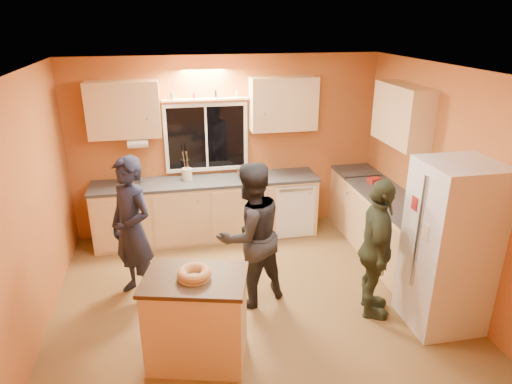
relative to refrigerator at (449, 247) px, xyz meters
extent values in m
plane|color=brown|center=(-1.89, 0.80, -0.90)|extent=(4.50, 4.50, 0.00)
cube|color=#B36B2E|center=(-1.89, 2.80, 0.40)|extent=(4.50, 0.04, 2.60)
cube|color=#B36B2E|center=(-1.89, -1.20, 0.40)|extent=(4.50, 0.04, 2.60)
cube|color=#B36B2E|center=(-4.14, 0.80, 0.40)|extent=(0.04, 4.00, 2.60)
cube|color=#B36B2E|center=(0.36, 0.80, 0.40)|extent=(0.04, 4.00, 2.60)
cube|color=white|center=(-1.89, 0.80, 1.70)|extent=(4.50, 4.00, 0.02)
cube|color=black|center=(-2.19, 2.79, 0.55)|extent=(1.10, 0.02, 0.90)
cube|color=white|center=(-2.19, 2.77, 0.55)|extent=(1.20, 0.04, 1.00)
cube|color=tan|center=(-3.29, 2.64, 1.02)|extent=(0.95, 0.33, 0.75)
cube|color=tan|center=(-1.09, 2.64, 1.02)|extent=(0.95, 0.33, 0.75)
cube|color=tan|center=(0.19, 1.60, 1.02)|extent=(0.33, 1.00, 0.75)
cylinder|color=silver|center=(-3.14, 2.52, 0.58)|extent=(0.27, 0.12, 0.12)
cube|color=tan|center=(-2.24, 2.50, -0.47)|extent=(3.20, 0.60, 0.86)
cube|color=#282B2D|center=(-2.24, 2.50, -0.02)|extent=(3.24, 0.62, 0.04)
cube|color=tan|center=(0.06, 2.50, -0.47)|extent=(0.60, 0.60, 0.86)
cube|color=#282B2D|center=(0.06, 2.50, -0.02)|extent=(0.62, 0.62, 0.04)
cube|color=tan|center=(0.06, 1.30, -0.47)|extent=(0.60, 1.80, 0.86)
cube|color=#282B2D|center=(0.06, 1.30, -0.02)|extent=(0.62, 1.84, 0.04)
cube|color=silver|center=(0.00, 0.00, 0.00)|extent=(0.72, 0.70, 1.80)
cube|color=tan|center=(-2.59, -0.07, -0.46)|extent=(1.01, 0.80, 0.87)
cube|color=black|center=(-2.59, -0.07, -0.02)|extent=(1.06, 0.85, 0.04)
torus|color=tan|center=(-2.59, -0.07, 0.05)|extent=(0.31, 0.31, 0.09)
imported|color=black|center=(-3.21, 1.17, -0.05)|extent=(0.71, 0.74, 1.70)
imported|color=black|center=(-1.92, 0.79, -0.06)|extent=(1.00, 0.90, 1.67)
imported|color=#2F3622|center=(-0.65, 0.29, -0.12)|extent=(0.66, 0.99, 1.57)
imported|color=black|center=(-1.60, 2.49, 0.05)|extent=(0.50, 0.50, 0.09)
cylinder|color=beige|center=(-2.51, 2.56, 0.09)|extent=(0.14, 0.14, 0.17)
imported|color=gray|center=(0.00, 0.52, 0.14)|extent=(0.26, 0.23, 0.27)
cube|color=maroon|center=(0.07, 1.93, 0.04)|extent=(0.18, 0.16, 0.07)
camera|label=1|loc=(-2.74, -3.66, 2.21)|focal=32.00mm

